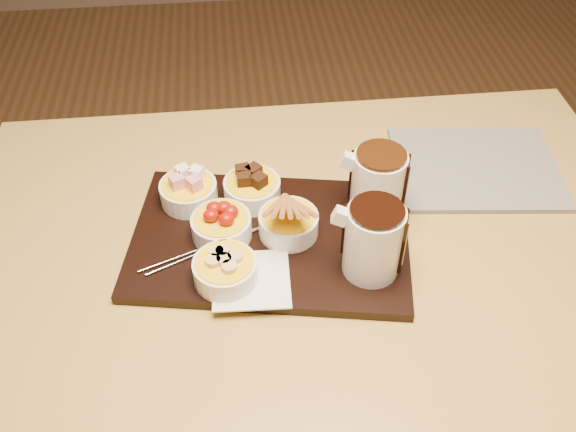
{
  "coord_description": "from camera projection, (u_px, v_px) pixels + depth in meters",
  "views": [
    {
      "loc": [
        -0.12,
        -0.75,
        1.54
      ],
      "look_at": [
        -0.04,
        -0.0,
        0.81
      ],
      "focal_mm": 40.0,
      "sensor_mm": 36.0,
      "label": 1
    }
  ],
  "objects": [
    {
      "name": "bowl_biscotti",
      "position": [
        289.0,
        224.0,
        1.06
      ],
      "size": [
        0.1,
        0.1,
        0.04
      ],
      "primitive_type": "cylinder",
      "color": "white",
      "rests_on": "serving_board"
    },
    {
      "name": "bowl_bananas",
      "position": [
        225.0,
        271.0,
        0.99
      ],
      "size": [
        0.1,
        0.1,
        0.04
      ],
      "primitive_type": "cylinder",
      "color": "white",
      "rests_on": "serving_board"
    },
    {
      "name": "napkin",
      "position": [
        251.0,
        280.0,
        1.0
      ],
      "size": [
        0.12,
        0.12,
        0.0
      ],
      "primitive_type": "cube",
      "rotation": [
        0.0,
        0.0,
        -0.04
      ],
      "color": "white",
      "rests_on": "serving_board"
    },
    {
      "name": "bowl_strawberries",
      "position": [
        222.0,
        227.0,
        1.06
      ],
      "size": [
        0.1,
        0.1,
        0.04
      ],
      "primitive_type": "cylinder",
      "color": "white",
      "rests_on": "serving_board"
    },
    {
      "name": "newspaper",
      "position": [
        476.0,
        168.0,
        1.22
      ],
      "size": [
        0.33,
        0.28,
        0.01
      ],
      "primitive_type": "cube",
      "rotation": [
        0.0,
        0.0,
        -0.1
      ],
      "color": "beige",
      "rests_on": "dining_table"
    },
    {
      "name": "pitcher_dark_chocolate",
      "position": [
        373.0,
        241.0,
        0.98
      ],
      "size": [
        0.1,
        0.1,
        0.12
      ],
      "primitive_type": "cylinder",
      "rotation": [
        0.0,
        0.0,
        -0.18
      ],
      "color": "silver",
      "rests_on": "serving_board"
    },
    {
      "name": "bowl_cake",
      "position": [
        252.0,
        190.0,
        1.13
      ],
      "size": [
        0.1,
        0.1,
        0.04
      ],
      "primitive_type": "cylinder",
      "color": "white",
      "rests_on": "serving_board"
    },
    {
      "name": "pitcher_milk_chocolate",
      "position": [
        378.0,
        185.0,
        1.07
      ],
      "size": [
        0.1,
        0.1,
        0.12
      ],
      "primitive_type": "cylinder",
      "rotation": [
        0.0,
        0.0,
        -0.18
      ],
      "color": "silver",
      "rests_on": "serving_board"
    },
    {
      "name": "serving_board",
      "position": [
        270.0,
        239.0,
        1.08
      ],
      "size": [
        0.51,
        0.38,
        0.02
      ],
      "primitive_type": "cube",
      "rotation": [
        0.0,
        0.0,
        -0.18
      ],
      "color": "black",
      "rests_on": "dining_table"
    },
    {
      "name": "dining_table",
      "position": [
        312.0,
        276.0,
        1.16
      ],
      "size": [
        1.2,
        0.8,
        0.75
      ],
      "color": "#BA9745",
      "rests_on": "ground"
    },
    {
      "name": "fondue_skewers",
      "position": [
        214.0,
        244.0,
        1.05
      ],
      "size": [
        0.12,
        0.25,
        0.01
      ],
      "primitive_type": null,
      "rotation": [
        0.0,
        0.0,
        -1.19
      ],
      "color": "silver",
      "rests_on": "serving_board"
    },
    {
      "name": "bowl_marshmallows",
      "position": [
        189.0,
        193.0,
        1.12
      ],
      "size": [
        0.1,
        0.1,
        0.04
      ],
      "primitive_type": "cylinder",
      "color": "white",
      "rests_on": "serving_board"
    }
  ]
}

